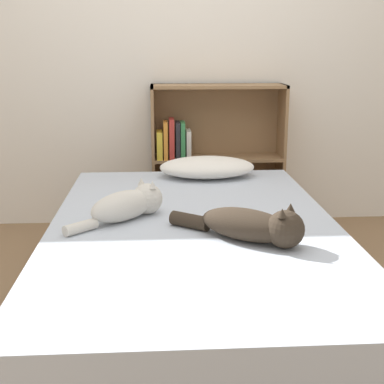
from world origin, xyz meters
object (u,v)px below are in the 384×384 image
at_px(cat_dark, 253,225).
at_px(bookshelf, 211,154).
at_px(pillow, 207,167).
at_px(cat_light, 130,204).
at_px(bed, 194,274).

xyz_separation_m(cat_dark, bookshelf, (-0.01, 1.60, -0.03)).
bearing_deg(cat_dark, pillow, 130.53).
distance_m(cat_light, cat_dark, 0.60).
bearing_deg(bed, pillow, 81.13).
distance_m(bed, bookshelf, 1.41).
bearing_deg(cat_light, cat_dark, -74.23).
bearing_deg(pillow, bed, -98.87).
relative_size(bed, bookshelf, 2.12).
bearing_deg(pillow, cat_light, -118.82).
height_order(cat_dark, bookshelf, bookshelf).
height_order(bed, cat_dark, cat_dark).
bearing_deg(cat_dark, cat_light, -176.30).
distance_m(pillow, cat_light, 0.86).
relative_size(pillow, cat_light, 1.34).
height_order(pillow, cat_dark, cat_dark).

